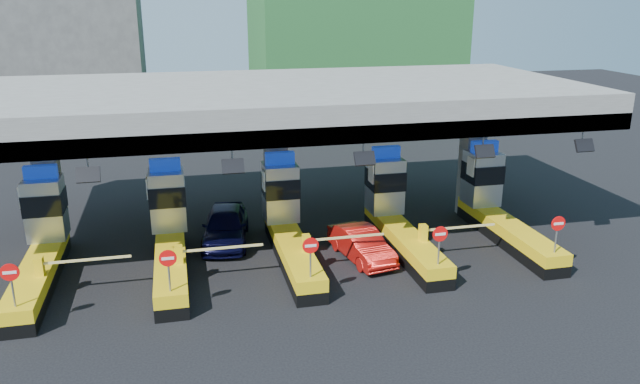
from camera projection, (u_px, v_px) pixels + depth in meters
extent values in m
plane|color=black|center=(288.00, 254.00, 27.35)|extent=(120.00, 120.00, 0.00)
cube|color=slate|center=(274.00, 101.00, 28.26)|extent=(28.00, 12.00, 1.50)
cube|color=#4C4C49|center=(299.00, 136.00, 23.08)|extent=(28.00, 0.60, 0.70)
cube|color=slate|center=(49.00, 190.00, 27.14)|extent=(1.00, 1.00, 5.50)
cube|color=slate|center=(276.00, 175.00, 29.31)|extent=(1.00, 1.00, 5.50)
cube|color=slate|center=(472.00, 163.00, 31.48)|extent=(1.00, 1.00, 5.50)
cylinder|color=slate|center=(88.00, 164.00, 21.64)|extent=(0.06, 0.06, 0.50)
cube|color=black|center=(88.00, 175.00, 21.56)|extent=(0.80, 0.38, 0.54)
cylinder|color=slate|center=(232.00, 156.00, 22.72)|extent=(0.06, 0.06, 0.50)
cube|color=black|center=(233.00, 166.00, 22.64)|extent=(0.80, 0.38, 0.54)
cylinder|color=slate|center=(363.00, 148.00, 23.81)|extent=(0.06, 0.06, 0.50)
cube|color=black|center=(365.00, 158.00, 23.72)|extent=(0.80, 0.38, 0.54)
cylinder|color=slate|center=(483.00, 142.00, 24.89)|extent=(0.06, 0.06, 0.50)
cube|color=black|center=(485.00, 151.00, 24.81)|extent=(0.80, 0.38, 0.54)
cylinder|color=slate|center=(582.00, 136.00, 25.86)|extent=(0.06, 0.06, 0.50)
cube|color=black|center=(584.00, 145.00, 25.78)|extent=(0.80, 0.38, 0.54)
cube|color=black|center=(39.00, 281.00, 24.18)|extent=(1.20, 8.00, 0.50)
cube|color=#E5B70C|center=(38.00, 269.00, 24.03)|extent=(1.20, 8.00, 0.50)
cube|color=#9EA3A8|center=(46.00, 208.00, 26.16)|extent=(1.50, 1.50, 2.60)
cube|color=black|center=(45.00, 201.00, 26.06)|extent=(1.56, 1.56, 0.90)
cube|color=#0C2DBF|center=(41.00, 172.00, 25.69)|extent=(1.30, 0.35, 0.55)
cube|color=white|center=(21.00, 196.00, 25.50)|extent=(0.06, 0.70, 0.90)
cylinder|color=slate|center=(13.00, 289.00, 20.42)|extent=(0.07, 0.07, 1.30)
cylinder|color=red|center=(10.00, 272.00, 20.21)|extent=(0.60, 0.04, 0.60)
cube|color=white|center=(10.00, 273.00, 20.18)|extent=(0.42, 0.02, 0.10)
cube|color=#E5B70C|center=(39.00, 266.00, 22.81)|extent=(0.30, 0.35, 0.70)
cube|color=white|center=(87.00, 260.00, 23.14)|extent=(3.20, 0.08, 0.08)
cube|color=black|center=(171.00, 269.00, 25.26)|extent=(1.20, 8.00, 0.50)
cube|color=#E5B70C|center=(171.00, 257.00, 25.11)|extent=(1.20, 8.00, 0.50)
cube|color=#9EA3A8|center=(168.00, 200.00, 27.25)|extent=(1.50, 1.50, 2.60)
cube|color=black|center=(167.00, 193.00, 27.14)|extent=(1.56, 1.56, 0.90)
cube|color=#0C2DBF|center=(165.00, 165.00, 26.77)|extent=(1.30, 0.35, 0.55)
cube|color=white|center=(147.00, 188.00, 26.58)|extent=(0.06, 0.70, 0.90)
cylinder|color=slate|center=(169.00, 274.00, 21.50)|extent=(0.07, 0.07, 1.30)
cylinder|color=red|center=(168.00, 258.00, 21.29)|extent=(0.60, 0.04, 0.60)
cube|color=white|center=(168.00, 259.00, 21.27)|extent=(0.42, 0.02, 0.10)
cube|color=#E5B70C|center=(179.00, 254.00, 23.89)|extent=(0.30, 0.35, 0.70)
cube|color=white|center=(222.00, 248.00, 24.22)|extent=(3.20, 0.08, 0.08)
cube|color=black|center=(293.00, 257.00, 26.35)|extent=(1.20, 8.00, 0.50)
cube|color=#E5B70C|center=(292.00, 246.00, 26.20)|extent=(1.20, 8.00, 0.50)
cube|color=#9EA3A8|center=(280.00, 192.00, 28.33)|extent=(1.50, 1.50, 2.60)
cube|color=black|center=(280.00, 186.00, 28.22)|extent=(1.56, 1.56, 0.90)
cube|color=#0C2DBF|center=(280.00, 158.00, 27.85)|extent=(1.30, 0.35, 0.55)
cube|color=white|center=(264.00, 180.00, 27.67)|extent=(0.06, 0.70, 0.90)
cylinder|color=slate|center=(310.00, 261.00, 22.58)|extent=(0.07, 0.07, 1.30)
cylinder|color=red|center=(311.00, 246.00, 22.37)|extent=(0.60, 0.04, 0.60)
cube|color=white|center=(311.00, 246.00, 22.35)|extent=(0.42, 0.02, 0.10)
cube|color=#E5B70C|center=(306.00, 243.00, 24.98)|extent=(0.30, 0.35, 0.70)
cube|color=white|center=(346.00, 237.00, 25.31)|extent=(3.20, 0.08, 0.08)
cube|color=black|center=(404.00, 247.00, 27.43)|extent=(1.20, 8.00, 0.50)
cube|color=#E5B70C|center=(405.00, 236.00, 27.28)|extent=(1.20, 8.00, 0.50)
cube|color=#9EA3A8|center=(385.00, 185.00, 29.41)|extent=(1.50, 1.50, 2.60)
cube|color=black|center=(385.00, 179.00, 29.30)|extent=(1.56, 1.56, 0.90)
cube|color=#0C2DBF|center=(386.00, 152.00, 28.94)|extent=(1.30, 0.35, 0.55)
cube|color=white|center=(371.00, 173.00, 28.75)|extent=(0.06, 0.70, 0.90)
cylinder|color=slate|center=(439.00, 248.00, 23.67)|extent=(0.07, 0.07, 1.30)
cylinder|color=red|center=(440.00, 234.00, 23.46)|extent=(0.60, 0.04, 0.60)
cube|color=white|center=(440.00, 234.00, 23.43)|extent=(0.42, 0.02, 0.10)
cube|color=#E5B70C|center=(423.00, 233.00, 26.06)|extent=(0.30, 0.35, 0.70)
cube|color=white|center=(460.00, 227.00, 26.39)|extent=(3.20, 0.08, 0.08)
cube|color=black|center=(507.00, 237.00, 28.51)|extent=(1.20, 8.00, 0.50)
cube|color=#E5B70C|center=(508.00, 227.00, 28.36)|extent=(1.20, 8.00, 0.50)
cube|color=#9EA3A8|center=(482.00, 178.00, 30.50)|extent=(1.50, 1.50, 2.60)
cube|color=black|center=(483.00, 172.00, 30.39)|extent=(1.56, 1.56, 0.90)
cube|color=#0C2DBF|center=(485.00, 146.00, 30.02)|extent=(1.30, 0.35, 0.55)
cube|color=white|center=(471.00, 167.00, 29.83)|extent=(0.06, 0.70, 0.90)
cylinder|color=slate|center=(556.00, 237.00, 24.75)|extent=(0.07, 0.07, 1.30)
cylinder|color=red|center=(558.00, 223.00, 24.54)|extent=(0.60, 0.04, 0.60)
cube|color=white|center=(559.00, 224.00, 24.52)|extent=(0.42, 0.02, 0.10)
cube|color=#E5B70C|center=(531.00, 223.00, 27.14)|extent=(0.30, 0.35, 0.70)
cube|color=white|center=(565.00, 218.00, 27.47)|extent=(3.20, 0.08, 0.08)
cube|color=#4C4C49|center=(58.00, 17.00, 55.04)|extent=(14.00, 10.00, 18.00)
imported|color=black|center=(225.00, 225.00, 28.37)|extent=(2.68, 5.12, 1.66)
imported|color=#B2120D|center=(361.00, 244.00, 26.63)|extent=(2.15, 4.27, 1.34)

